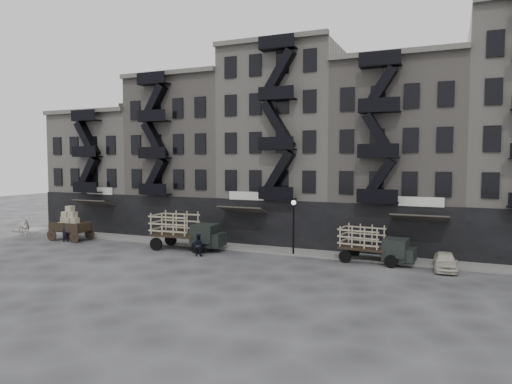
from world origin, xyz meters
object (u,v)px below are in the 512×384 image
at_px(horse, 23,227).
at_px(car_east, 445,261).
at_px(pedestrian_mid, 198,245).
at_px(wagon, 70,221).
at_px(stake_truck_west, 186,229).
at_px(pedestrian_west, 66,233).
at_px(stake_truck_east, 374,242).

relative_size(horse, car_east, 0.57).
distance_m(horse, pedestrian_mid, 20.39).
height_order(wagon, stake_truck_west, wagon).
height_order(horse, car_east, horse).
bearing_deg(horse, stake_truck_west, -79.18).
bearing_deg(car_east, pedestrian_mid, -175.67).
relative_size(wagon, car_east, 1.05).
height_order(wagon, pedestrian_west, wagon).
bearing_deg(car_east, pedestrian_west, 179.69).
xyz_separation_m(horse, pedestrian_west, (6.35, -0.78, -0.03)).
relative_size(stake_truck_west, pedestrian_west, 3.72).
bearing_deg(pedestrian_mid, stake_truck_west, -43.40).
relative_size(car_east, pedestrian_west, 2.15).
bearing_deg(horse, pedestrian_west, -87.90).
xyz_separation_m(horse, car_east, (37.78, 1.28, -0.26)).
xyz_separation_m(wagon, car_east, (31.78, 1.22, -1.18)).
distance_m(horse, wagon, 6.07).
distance_m(stake_truck_west, car_east, 19.72).
distance_m(wagon, stake_truck_west, 12.12).
bearing_deg(pedestrian_west, wagon, 51.77).
bearing_deg(pedestrian_mid, pedestrian_west, -6.17).
bearing_deg(stake_truck_west, stake_truck_east, 0.95).
xyz_separation_m(stake_truck_west, car_east, (19.67, 0.75, -1.13)).
relative_size(horse, pedestrian_west, 1.23).
relative_size(wagon, stake_truck_west, 0.61).
xyz_separation_m(car_east, pedestrian_west, (-31.44, -2.06, 0.22)).
height_order(stake_truck_east, pedestrian_mid, stake_truck_east).
bearing_deg(stake_truck_east, stake_truck_west, -169.13).
relative_size(stake_truck_west, pedestrian_mid, 3.60).
height_order(stake_truck_east, car_east, stake_truck_east).
relative_size(horse, pedestrian_mid, 1.19).
xyz_separation_m(stake_truck_east, car_east, (4.71, -0.41, -0.88)).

